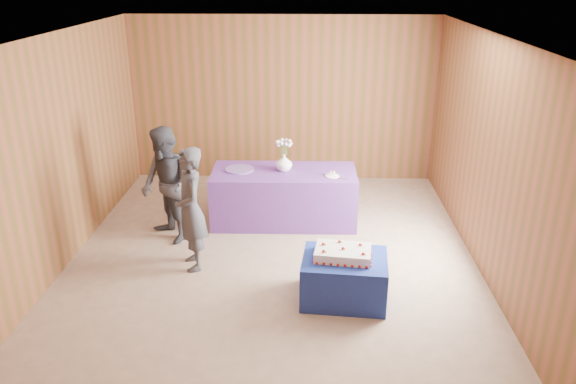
{
  "coord_description": "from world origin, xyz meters",
  "views": [
    {
      "loc": [
        0.43,
        -6.12,
        3.38
      ],
      "look_at": [
        0.19,
        0.1,
        0.88
      ],
      "focal_mm": 35.0,
      "sensor_mm": 36.0,
      "label": 1
    }
  ],
  "objects_px": {
    "vase": "(284,163)",
    "guest_left": "(191,209)",
    "guest_right": "(166,186)",
    "cake_table": "(344,278)",
    "serving_table": "(284,196)",
    "sheet_cake": "(343,253)"
  },
  "relations": [
    {
      "from": "guest_left",
      "to": "cake_table",
      "type": "bearing_deg",
      "value": 48.74
    },
    {
      "from": "cake_table",
      "to": "serving_table",
      "type": "xyz_separation_m",
      "value": [
        -0.74,
        2.01,
        0.12
      ]
    },
    {
      "from": "cake_table",
      "to": "serving_table",
      "type": "bearing_deg",
      "value": 115.24
    },
    {
      "from": "vase",
      "to": "guest_left",
      "type": "relative_size",
      "value": 0.16
    },
    {
      "from": "serving_table",
      "to": "guest_left",
      "type": "xyz_separation_m",
      "value": [
        -1.03,
        -1.36,
        0.37
      ]
    },
    {
      "from": "serving_table",
      "to": "guest_left",
      "type": "relative_size",
      "value": 1.33
    },
    {
      "from": "cake_table",
      "to": "serving_table",
      "type": "height_order",
      "value": "serving_table"
    },
    {
      "from": "guest_left",
      "to": "guest_right",
      "type": "bearing_deg",
      "value": -168.15
    },
    {
      "from": "vase",
      "to": "guest_right",
      "type": "height_order",
      "value": "guest_right"
    },
    {
      "from": "serving_table",
      "to": "guest_right",
      "type": "height_order",
      "value": "guest_right"
    },
    {
      "from": "vase",
      "to": "guest_left",
      "type": "xyz_separation_m",
      "value": [
        -1.03,
        -1.38,
        -0.12
      ]
    },
    {
      "from": "guest_right",
      "to": "vase",
      "type": "bearing_deg",
      "value": 74.51
    },
    {
      "from": "serving_table",
      "to": "sheet_cake",
      "type": "xyz_separation_m",
      "value": [
        0.72,
        -2.0,
        0.18
      ]
    },
    {
      "from": "cake_table",
      "to": "guest_left",
      "type": "relative_size",
      "value": 0.6
    },
    {
      "from": "vase",
      "to": "guest_right",
      "type": "xyz_separation_m",
      "value": [
        -1.49,
        -0.67,
        -0.1
      ]
    },
    {
      "from": "serving_table",
      "to": "guest_right",
      "type": "relative_size",
      "value": 1.31
    },
    {
      "from": "serving_table",
      "to": "vase",
      "type": "height_order",
      "value": "vase"
    },
    {
      "from": "sheet_cake",
      "to": "guest_right",
      "type": "xyz_separation_m",
      "value": [
        -2.21,
        1.36,
        0.21
      ]
    },
    {
      "from": "vase",
      "to": "sheet_cake",
      "type": "bearing_deg",
      "value": -70.55
    },
    {
      "from": "cake_table",
      "to": "vase",
      "type": "xyz_separation_m",
      "value": [
        -0.74,
        2.04,
        0.62
      ]
    },
    {
      "from": "cake_table",
      "to": "guest_right",
      "type": "bearing_deg",
      "value": 153.56
    },
    {
      "from": "vase",
      "to": "guest_right",
      "type": "bearing_deg",
      "value": -155.63
    }
  ]
}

